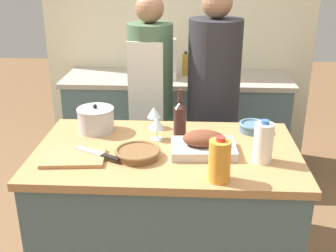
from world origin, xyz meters
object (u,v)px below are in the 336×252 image
wine_glass_right (154,113)px  wine_glass_left (157,124)px  juice_jug (220,160)px  milk_jug (263,142)px  stand_mixer (166,62)px  person_cook_aproned (151,100)px  person_cook_guest (213,102)px  wicker_basket (138,153)px  cutting_board (74,158)px  stock_pot (96,119)px  mixing_bowl (253,127)px  wine_bottle_green (180,118)px  condiment_bottle_tall (186,64)px  condiment_bottle_short (198,71)px  roasting_pan (203,144)px  knife_chef (99,154)px

wine_glass_right → wine_glass_left: bearing=-80.3°
juice_jug → milk_jug: bearing=42.2°
stand_mixer → juice_jug: bearing=-79.3°
person_cook_aproned → person_cook_guest: bearing=-1.0°
wicker_basket → cutting_board: (-0.31, -0.04, -0.02)m
wine_glass_right → cutting_board: bearing=-129.1°
stock_pot → cutting_board: bearing=-95.1°
mixing_bowl → wine_bottle_green: 0.43m
milk_jug → stand_mixer: size_ratio=0.63×
juice_jug → stand_mixer: 1.81m
stock_pot → person_cook_guest: (0.68, 0.56, -0.07)m
wicker_basket → person_cook_guest: 0.98m
condiment_bottle_tall → mixing_bowl: bearing=-73.2°
cutting_board → condiment_bottle_short: (0.62, 1.65, 0.02)m
mixing_bowl → person_cook_aproned: (-0.63, 0.60, -0.05)m
cutting_board → milk_jug: milk_jug is taller
wicker_basket → mixing_bowl: 0.71m
roasting_pan → milk_jug: (0.28, -0.08, 0.05)m
stock_pot → wine_glass_left: bearing=-15.9°
wine_glass_left → cutting_board: bearing=-144.9°
wine_bottle_green → stock_pot: bearing=173.9°
cutting_board → wine_glass_right: 0.57m
roasting_pan → stand_mixer: bearing=100.4°
wine_glass_right → roasting_pan: bearing=-49.8°
roasting_pan → wine_glass_left: (-0.25, 0.16, 0.04)m
juice_jug → person_cook_guest: (0.02, 1.09, -0.10)m
cutting_board → condiment_bottle_short: condiment_bottle_short is taller
wicker_basket → stand_mixer: bearing=88.3°
mixing_bowl → condiment_bottle_short: bearing=103.2°
wicker_basket → stock_pot: bearing=130.1°
wine_glass_right → condiment_bottle_short: 1.25m
wine_glass_left → person_cook_aproned: size_ratio=0.08×
knife_chef → person_cook_aproned: bearing=80.3°
milk_jug → wine_glass_left: (-0.53, 0.24, -0.01)m
juice_jug → cutting_board: bearing=166.8°
condiment_bottle_short → mixing_bowl: bearing=-76.8°
wine_glass_left → stand_mixer: stand_mixer is taller
wine_bottle_green → wine_glass_right: (-0.15, 0.12, -0.02)m
roasting_pan → wine_glass_right: (-0.27, 0.33, 0.04)m
condiment_bottle_short → knife_chef: bearing=-107.2°
knife_chef → person_cook_guest: person_cook_guest is taller
stock_pot → juice_jug: size_ratio=1.00×
roasting_pan → wine_bottle_green: (-0.12, 0.21, 0.06)m
roasting_pan → stock_pot: 0.65m
cutting_board → knife_chef: bearing=14.1°
juice_jug → wine_glass_right: 0.69m
person_cook_aproned → wicker_basket: bearing=-80.0°
mixing_bowl → condiment_bottle_tall: size_ratio=0.79×
wine_bottle_green → person_cook_guest: (0.21, 0.61, -0.11)m
condiment_bottle_tall → person_cook_guest: person_cook_guest is taller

